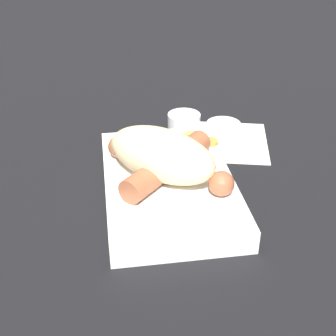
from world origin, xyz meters
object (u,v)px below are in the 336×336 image
bread_roll (161,154)px  sausage (167,164)px  condiment_cup_far (184,121)px  food_tray (168,185)px  condiment_cup_near (223,130)px

bread_roll → sausage: 0.02m
bread_roll → condiment_cup_far: size_ratio=2.99×
food_tray → condiment_cup_far: size_ratio=4.79×
food_tray → sausage: 0.03m
food_tray → condiment_cup_far: (0.19, -0.05, -0.00)m
food_tray → sausage: size_ratio=1.80×
food_tray → bread_roll: 0.05m
sausage → condiment_cup_far: (0.19, -0.06, -0.03)m
food_tray → bread_roll: bread_roll is taller
bread_roll → condiment_cup_far: (0.19, -0.06, -0.05)m
condiment_cup_near → condiment_cup_far: (0.04, 0.05, 0.00)m
food_tray → condiment_cup_far: food_tray is taller
bread_roll → condiment_cup_far: bread_roll is taller
food_tray → condiment_cup_near: 0.18m
bread_roll → sausage: size_ratio=1.12×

